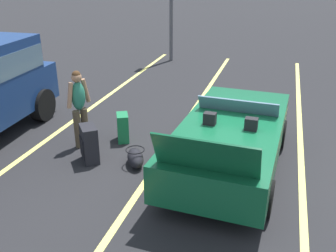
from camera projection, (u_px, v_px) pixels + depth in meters
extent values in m
plane|color=black|center=(229.00, 168.00, 7.35)|extent=(80.00, 80.00, 0.00)
cube|color=#EAE066|center=(302.00, 178.00, 6.99)|extent=(18.00, 0.12, 0.01)
cube|color=#EAE066|center=(161.00, 158.00, 7.71)|extent=(18.00, 0.12, 0.01)
cube|color=#EAE066|center=(45.00, 142.00, 8.42)|extent=(18.00, 0.12, 0.01)
cube|color=#0F4C2D|center=(231.00, 139.00, 7.10)|extent=(4.19, 1.99, 0.64)
cube|color=#0F4C2D|center=(244.00, 117.00, 8.39)|extent=(1.40, 1.74, 0.38)
cube|color=slate|center=(238.00, 106.00, 7.36)|extent=(0.27, 1.56, 0.31)
cube|color=black|center=(210.00, 119.00, 6.87)|extent=(0.17, 0.23, 0.22)
cube|color=black|center=(251.00, 124.00, 6.64)|extent=(0.17, 0.23, 0.22)
cube|color=#0F4C2D|center=(205.00, 156.00, 5.18)|extent=(0.38, 1.51, 0.59)
cylinder|color=black|center=(205.00, 124.00, 8.58)|extent=(0.61, 0.25, 0.60)
cylinder|color=black|center=(280.00, 134.00, 8.07)|extent=(0.61, 0.25, 0.60)
cylinder|color=black|center=(167.00, 179.00, 6.38)|extent=(0.61, 0.25, 0.60)
cylinder|color=black|center=(265.00, 198.00, 5.88)|extent=(0.61, 0.25, 0.60)
cube|color=black|center=(89.00, 144.00, 7.47)|extent=(0.55, 0.52, 0.74)
cube|color=black|center=(82.00, 148.00, 7.44)|extent=(0.31, 0.25, 0.41)
sphere|color=black|center=(98.00, 163.00, 7.50)|extent=(0.04, 0.04, 0.04)
sphere|color=black|center=(94.00, 155.00, 7.79)|extent=(0.04, 0.04, 0.04)
cube|color=#19723F|center=(123.00, 128.00, 8.35)|extent=(0.46, 0.39, 0.62)
sphere|color=black|center=(119.00, 137.00, 8.58)|extent=(0.04, 0.04, 0.04)
sphere|color=black|center=(120.00, 143.00, 8.33)|extent=(0.04, 0.04, 0.04)
ellipsoid|color=black|center=(135.00, 158.00, 7.40)|extent=(0.70, 0.58, 0.30)
torus|color=black|center=(135.00, 150.00, 7.33)|extent=(0.51, 0.51, 0.02)
cylinder|color=#4C3F2D|center=(85.00, 126.00, 8.17)|extent=(0.19, 0.19, 0.82)
cylinder|color=#4C3F2D|center=(78.00, 129.00, 8.02)|extent=(0.19, 0.19, 0.82)
ellipsoid|color=#267259|center=(78.00, 96.00, 7.81)|extent=(0.38, 0.32, 0.60)
sphere|color=#A37556|center=(76.00, 77.00, 7.66)|extent=(0.21, 0.21, 0.21)
sphere|color=#472D19|center=(76.00, 75.00, 7.64)|extent=(0.18, 0.18, 0.18)
cylinder|color=#A37556|center=(86.00, 90.00, 7.94)|extent=(0.21, 0.15, 0.53)
cylinder|color=#A37556|center=(70.00, 95.00, 7.64)|extent=(0.21, 0.15, 0.53)
cube|color=navy|center=(13.00, 82.00, 9.64)|extent=(1.19, 1.95, 0.90)
cylinder|color=black|center=(42.00, 105.00, 9.42)|extent=(0.81, 0.32, 0.80)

